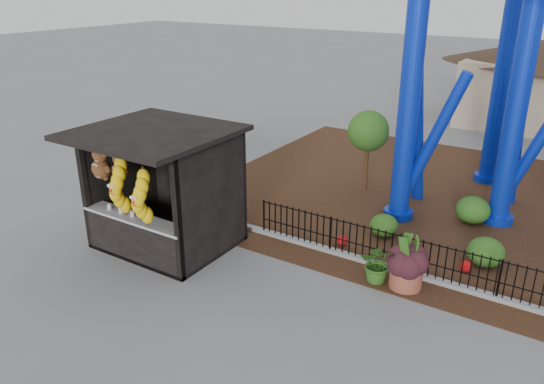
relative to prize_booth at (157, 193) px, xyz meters
The scene contains 9 objects.
ground 3.49m from the prize_booth, 16.83° to the right, with size 120.00×120.00×0.00m, color slate.
mulch_bed 10.08m from the prize_booth, 45.33° to the left, with size 18.00×12.00×0.02m, color #331E11.
curb 7.46m from the prize_booth, 16.60° to the left, with size 18.00×0.18×0.12m, color gray.
prize_booth is the anchor object (origin of this frame).
picket_fence 8.24m from the prize_booth, 14.80° to the left, with size 12.20×0.06×1.00m, color black, non-canonical shape.
terracotta_planter 6.29m from the prize_booth, 14.68° to the left, with size 0.73×0.73×0.55m, color brown.
planter_foliage 6.20m from the prize_booth, 14.68° to the left, with size 0.70×0.70×0.64m, color black.
potted_plant 5.64m from the prize_booth, 15.16° to the left, with size 0.84×0.72×0.93m, color #284F17.
landscaping 8.45m from the prize_booth, 32.82° to the left, with size 8.67×3.88×0.76m.
Camera 1 is at (5.98, -7.81, 6.45)m, focal length 35.00 mm.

